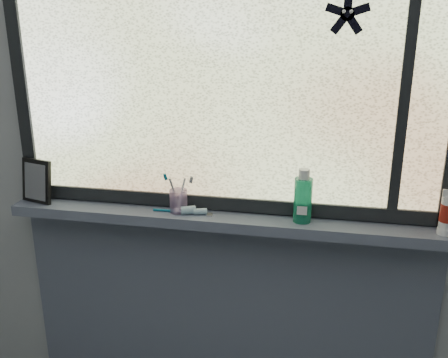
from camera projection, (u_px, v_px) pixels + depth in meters
wall_back at (225, 149)px, 1.82m from camera, size 3.00×0.01×2.50m
windowsill at (221, 220)px, 1.83m from camera, size 1.62×0.14×0.04m
sill_apron at (224, 329)px, 2.04m from camera, size 1.62×0.02×0.98m
window_pane at (224, 72)px, 1.71m from camera, size 1.50×0.01×1.00m
frame_bottom at (224, 203)px, 1.86m from camera, size 1.60×0.03×0.05m
frame_left at (20, 68)px, 1.86m from camera, size 0.05×0.03×1.10m
frame_mullion at (407, 76)px, 1.60m from camera, size 0.03×0.03×1.00m
starfish_sticker at (347, 14)px, 1.57m from camera, size 0.15×0.02×0.15m
vanity_mirror at (37, 181)px, 1.93m from camera, size 0.15×0.10×0.17m
toothpaste_tube at (193, 210)px, 1.83m from camera, size 0.17×0.10×0.03m
toothbrush_cup at (179, 201)px, 1.84m from camera, size 0.08×0.08×0.09m
toothbrush_lying at (176, 211)px, 1.85m from camera, size 0.22×0.02×0.01m
mouthwash_bottle at (303, 196)px, 1.74m from camera, size 0.08×0.08×0.16m
cream_tube at (447, 211)px, 1.64m from camera, size 0.05×0.05×0.11m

